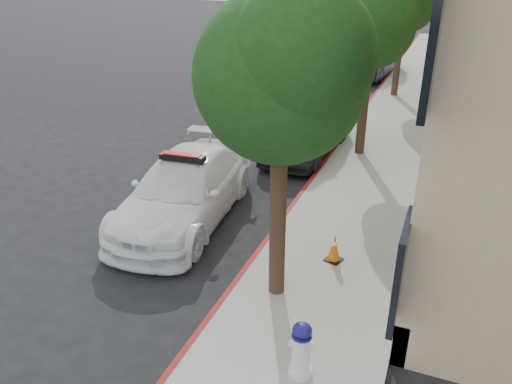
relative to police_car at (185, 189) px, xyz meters
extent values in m
plane|color=black|center=(0.27, -0.16, -0.79)|extent=(120.00, 120.00, 0.00)
cube|color=gray|center=(3.87, 9.84, -0.72)|extent=(3.20, 50.00, 0.15)
cube|color=maroon|center=(2.33, 9.84, -0.72)|extent=(0.12, 50.00, 0.15)
cylinder|color=black|center=(3.17, -2.16, 1.01)|extent=(0.30, 0.30, 3.30)
sphere|color=#163811|center=(3.17, -2.16, 3.46)|extent=(2.80, 2.80, 2.80)
sphere|color=#163811|center=(3.57, -2.46, 3.86)|extent=(2.24, 2.24, 2.24)
sphere|color=#163811|center=(2.82, -1.86, 3.16)|extent=(2.10, 2.10, 2.10)
cylinder|color=black|center=(3.17, 5.84, 0.95)|extent=(0.30, 0.30, 3.19)
sphere|color=#163811|center=(3.17, 5.84, 3.35)|extent=(2.60, 2.60, 2.60)
sphere|color=#163811|center=(3.57, 5.54, 3.75)|extent=(2.08, 2.08, 2.08)
sphere|color=#163811|center=(2.82, 6.14, 3.05)|extent=(1.95, 1.95, 1.95)
cylinder|color=black|center=(3.17, 13.84, 1.06)|extent=(0.30, 0.30, 3.41)
sphere|color=#163811|center=(2.82, 14.14, 3.27)|extent=(2.25, 2.25, 2.25)
imported|color=white|center=(0.00, 0.00, 0.00)|extent=(2.73, 5.63, 1.58)
cube|color=black|center=(0.00, 0.00, 0.85)|extent=(1.12, 0.38, 0.14)
cube|color=#A50A07|center=(0.00, 0.00, 0.91)|extent=(0.92, 0.31, 0.06)
imported|color=#21252A|center=(1.47, 5.45, 0.01)|extent=(2.12, 4.81, 1.61)
imported|color=black|center=(1.47, 18.01, 0.02)|extent=(2.22, 5.07, 1.62)
cylinder|color=silver|center=(4.23, -4.02, -0.59)|extent=(0.37, 0.37, 0.11)
cylinder|color=silver|center=(4.23, -4.02, -0.21)|extent=(0.28, 0.28, 0.63)
ellipsoid|color=navy|center=(4.23, -4.02, 0.21)|extent=(0.30, 0.30, 0.21)
cylinder|color=silver|center=(4.23, -4.02, -0.07)|extent=(0.40, 0.18, 0.11)
cylinder|color=silver|center=(4.23, -4.02, -0.07)|extent=(0.15, 0.22, 0.11)
cube|color=black|center=(3.94, -0.72, -0.63)|extent=(0.40, 0.40, 0.03)
cone|color=orange|center=(3.94, -0.72, -0.32)|extent=(0.25, 0.25, 0.59)
cylinder|color=white|center=(3.94, -0.72, -0.22)|extent=(0.13, 0.13, 0.09)
camera|label=1|loc=(5.75, -9.60, 5.20)|focal=35.00mm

